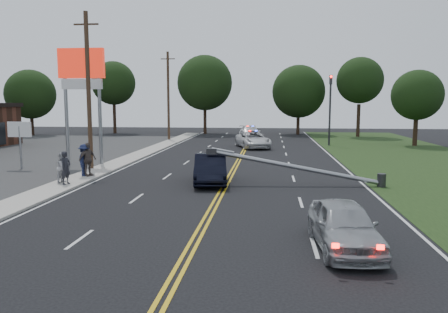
# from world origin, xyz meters

# --- Properties ---
(ground) EXTENTS (120.00, 120.00, 0.00)m
(ground) POSITION_xyz_m (0.00, 0.00, 0.00)
(ground) COLOR black
(ground) RESTS_ON ground
(sidewalk) EXTENTS (1.80, 70.00, 0.12)m
(sidewalk) POSITION_xyz_m (-8.40, 10.00, 0.06)
(sidewalk) COLOR #A9A499
(sidewalk) RESTS_ON ground
(centerline_yellow) EXTENTS (0.36, 80.00, 0.00)m
(centerline_yellow) POSITION_xyz_m (0.00, 10.00, 0.01)
(centerline_yellow) COLOR gold
(centerline_yellow) RESTS_ON ground
(pylon_sign) EXTENTS (3.20, 0.35, 8.00)m
(pylon_sign) POSITION_xyz_m (-10.50, 14.00, 6.00)
(pylon_sign) COLOR gray
(pylon_sign) RESTS_ON ground
(small_sign) EXTENTS (1.60, 0.14, 3.10)m
(small_sign) POSITION_xyz_m (-14.00, 12.00, 2.33)
(small_sign) COLOR gray
(small_sign) RESTS_ON ground
(traffic_signal) EXTENTS (0.28, 0.41, 7.05)m
(traffic_signal) POSITION_xyz_m (8.30, 30.00, 4.21)
(traffic_signal) COLOR #2D2D30
(traffic_signal) RESTS_ON ground
(fallen_streetlight) EXTENTS (9.36, 0.44, 1.91)m
(fallen_streetlight) POSITION_xyz_m (4.19, 8.00, 0.92)
(fallen_streetlight) COLOR #2D2D30
(fallen_streetlight) RESTS_ON ground
(utility_pole_mid) EXTENTS (1.60, 0.28, 10.00)m
(utility_pole_mid) POSITION_xyz_m (-9.20, 12.00, 5.08)
(utility_pole_mid) COLOR #382619
(utility_pole_mid) RESTS_ON ground
(utility_pole_far) EXTENTS (1.60, 0.28, 10.00)m
(utility_pole_far) POSITION_xyz_m (-9.20, 34.00, 5.08)
(utility_pole_far) COLOR #382619
(utility_pole_far) RESTS_ON ground
(tree_4) EXTENTS (6.45, 6.45, 8.64)m
(tree_4) POSITION_xyz_m (-29.12, 40.01, 5.40)
(tree_4) COLOR black
(tree_4) RESTS_ON ground
(tree_5) EXTENTS (6.06, 6.06, 10.06)m
(tree_5) POSITION_xyz_m (-19.54, 44.84, 7.01)
(tree_5) COLOR black
(tree_5) RESTS_ON ground
(tree_6) EXTENTS (7.56, 7.56, 10.80)m
(tree_6) POSITION_xyz_m (-6.69, 45.24, 7.01)
(tree_6) COLOR black
(tree_6) RESTS_ON ground
(tree_7) EXTENTS (7.13, 7.13, 9.38)m
(tree_7) POSITION_xyz_m (6.13, 45.46, 5.81)
(tree_7) COLOR black
(tree_7) RESTS_ON ground
(tree_8) EXTENTS (5.80, 5.80, 10.00)m
(tree_8) POSITION_xyz_m (13.49, 42.08, 7.08)
(tree_8) COLOR black
(tree_8) RESTS_ON ground
(tree_9) EXTENTS (5.01, 5.01, 7.59)m
(tree_9) POSITION_xyz_m (16.89, 30.69, 5.07)
(tree_9) COLOR black
(tree_9) RESTS_ON ground
(crashed_sedan) EXTENTS (2.28, 4.96, 1.57)m
(crashed_sedan) POSITION_xyz_m (-0.87, 8.19, 0.79)
(crashed_sedan) COLOR black
(crashed_sedan) RESTS_ON ground
(waiting_sedan) EXTENTS (2.03, 4.36, 1.45)m
(waiting_sedan) POSITION_xyz_m (4.54, -2.03, 0.72)
(waiting_sedan) COLOR #A1A5A9
(waiting_sedan) RESTS_ON ground
(emergency_a) EXTENTS (4.03, 6.02, 1.53)m
(emergency_a) POSITION_xyz_m (0.70, 26.93, 0.77)
(emergency_a) COLOR silver
(emergency_a) RESTS_ON ground
(emergency_b) EXTENTS (3.19, 5.95, 1.64)m
(emergency_b) POSITION_xyz_m (0.05, 35.12, 0.82)
(emergency_b) COLOR silver
(emergency_b) RESTS_ON ground
(bystander_a) EXTENTS (0.56, 0.71, 1.72)m
(bystander_a) POSITION_xyz_m (-8.23, 6.46, 0.98)
(bystander_a) COLOR #212228
(bystander_a) RESTS_ON sidewalk
(bystander_b) EXTENTS (0.68, 0.84, 1.62)m
(bystander_b) POSITION_xyz_m (-8.60, 6.91, 0.93)
(bystander_b) COLOR #B3B2B8
(bystander_b) RESTS_ON sidewalk
(bystander_c) EXTENTS (0.76, 1.24, 1.85)m
(bystander_c) POSITION_xyz_m (-8.34, 9.04, 1.05)
(bystander_c) COLOR #1A2142
(bystander_c) RESTS_ON sidewalk
(bystander_d) EXTENTS (0.96, 1.22, 1.93)m
(bystander_d) POSITION_xyz_m (-8.15, 9.05, 1.09)
(bystander_d) COLOR #574B46
(bystander_d) RESTS_ON sidewalk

